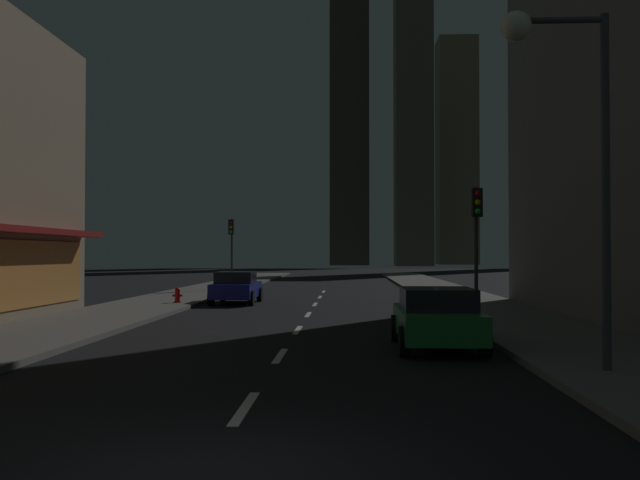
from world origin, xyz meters
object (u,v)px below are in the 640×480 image
car_parked_far (236,287)px  traffic_light_near_right (477,224)px  traffic_light_far_left (231,238)px  car_parked_near (437,318)px  street_lamp_right (560,101)px  fire_hydrant_far_left (177,296)px

car_parked_far → traffic_light_near_right: size_ratio=1.01×
car_parked_far → traffic_light_near_right: bearing=-46.4°
car_parked_far → traffic_light_near_right: traffic_light_near_right is taller
traffic_light_near_right → traffic_light_far_left: size_ratio=1.00×
car_parked_near → street_lamp_right: street_lamp_right is taller
car_parked_far → street_lamp_right: 21.06m
car_parked_far → street_lamp_right: street_lamp_right is taller
car_parked_near → car_parked_far: (-7.20, 14.76, 0.00)m
fire_hydrant_far_left → car_parked_near: bearing=-54.2°
traffic_light_near_right → street_lamp_right: bearing=-90.8°
fire_hydrant_far_left → traffic_light_far_left: 11.74m
car_parked_near → traffic_light_far_left: traffic_light_far_left is taller
fire_hydrant_far_left → street_lamp_right: (11.28, -16.97, 4.61)m
fire_hydrant_far_left → street_lamp_right: 20.89m
car_parked_near → traffic_light_far_left: (-9.10, 24.59, 2.45)m
street_lamp_right → traffic_light_far_left: bearing=111.0°
traffic_light_near_right → car_parked_near: bearing=-110.0°
traffic_light_far_left → fire_hydrant_far_left: bearing=-92.0°
car_parked_far → traffic_light_far_left: 10.31m
car_parked_near → fire_hydrant_far_left: (-9.50, 13.18, -0.29)m
car_parked_far → street_lamp_right: size_ratio=0.64×
fire_hydrant_far_left → car_parked_far: bearing=34.5°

